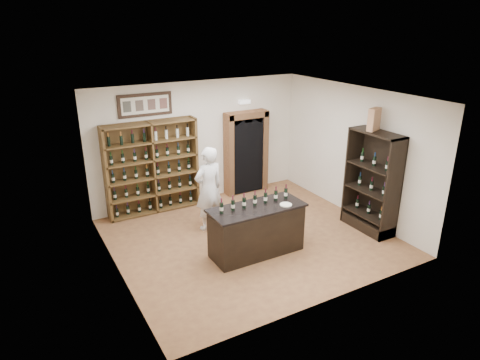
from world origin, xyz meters
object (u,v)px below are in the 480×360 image
object	(u,v)px
wine_crate	(374,119)
wine_shelf	(152,167)
counter_bottle_0	(221,208)
shopkeeper	(209,189)
tasting_counter	(257,230)
side_cabinet	(371,197)

from	to	relation	value
wine_crate	wine_shelf	bearing A→B (deg)	122.49
counter_bottle_0	shopkeeper	xyz separation A→B (m)	(0.38, 1.35, -0.17)
shopkeeper	tasting_counter	bearing A→B (deg)	95.28
side_cabinet	wine_crate	xyz separation A→B (m)	(-0.04, 0.13, 1.68)
wine_shelf	counter_bottle_0	distance (m)	2.88
counter_bottle_0	side_cabinet	distance (m)	3.48
shopkeeper	wine_crate	bearing A→B (deg)	144.05
tasting_counter	shopkeeper	bearing A→B (deg)	103.51
side_cabinet	wine_crate	distance (m)	1.69
side_cabinet	wine_crate	bearing A→B (deg)	105.19
wine_shelf	counter_bottle_0	size ratio (longest dim) A/B	7.33
counter_bottle_0	shopkeeper	bearing A→B (deg)	74.40
side_cabinet	wine_crate	world-z (taller)	wine_crate
side_cabinet	shopkeeper	bearing A→B (deg)	150.63
counter_bottle_0	wine_crate	distance (m)	3.67
side_cabinet	shopkeeper	xyz separation A→B (m)	(-3.07, 1.73, 0.18)
tasting_counter	counter_bottle_0	xyz separation A→B (m)	(-0.72, 0.08, 0.61)
shopkeeper	wine_crate	xyz separation A→B (m)	(3.03, -1.59, 1.50)
side_cabinet	shopkeeper	size ratio (longest dim) A/B	1.17
shopkeeper	wine_crate	size ratio (longest dim) A/B	4.01
tasting_counter	shopkeeper	world-z (taller)	shopkeeper
tasting_counter	counter_bottle_0	distance (m)	0.95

